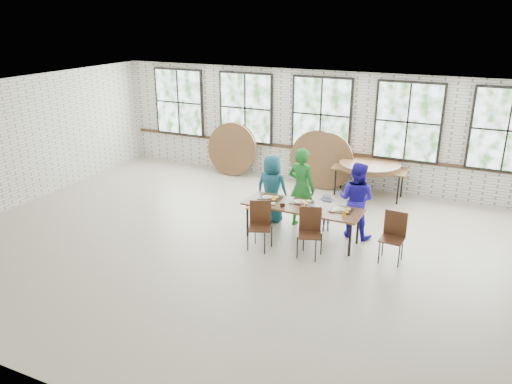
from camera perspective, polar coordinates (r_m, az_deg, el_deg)
room at (r=13.28m, az=7.46°, el=8.58°), size 12.00×12.00×12.00m
dining_table at (r=10.06m, az=5.30°, el=-1.86°), size 2.42×0.86×0.74m
chair_near_left at (r=9.76m, az=0.47°, el=-3.30°), size 0.54×0.53×0.95m
chair_near_right at (r=9.51m, az=6.19°, el=-4.06°), size 0.53×0.52×0.95m
chair_spare at (r=9.61m, az=15.45°, el=-4.46°), size 0.44×0.43×0.95m
adult_teal at (r=10.92m, az=1.83°, el=0.40°), size 0.76×0.51×1.52m
adult_green at (r=10.64m, az=5.21°, el=0.49°), size 0.72×0.55×1.76m
toddler at (r=10.64m, az=8.05°, el=-2.32°), size 0.60×0.44×0.82m
adult_blue at (r=10.36m, az=11.36°, el=-0.87°), size 0.85×0.71×1.59m
storage_table at (r=12.74m, az=12.83°, el=2.46°), size 1.86×0.90×0.74m
tabletop_clutter at (r=9.99m, az=5.82°, el=-1.56°), size 1.98×0.60×0.11m
round_tops_stacked at (r=12.71m, az=12.87°, el=2.97°), size 1.50×1.50×0.13m
round_tops_leaning at (r=13.62m, az=2.16°, el=4.30°), size 4.26×0.44×1.49m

